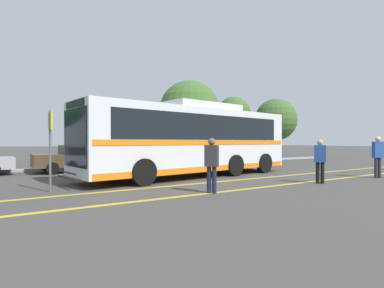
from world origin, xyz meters
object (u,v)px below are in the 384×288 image
object	(u,v)px
parked_car_2	(167,155)
transit_bus	(192,138)
tree_3	(276,120)
pedestrian_0	(212,162)
pedestrian_2	(320,158)
tree_2	(234,114)
pedestrian_1	(378,154)
parked_car_1	(77,158)
tree_1	(189,111)
bus_stop_sign	(50,141)

from	to	relation	value
parked_car_2	transit_bus	bearing A→B (deg)	167.13
parked_car_2	tree_3	size ratio (longest dim) A/B	0.83
transit_bus	parked_car_2	world-z (taller)	transit_bus
parked_car_2	pedestrian_0	size ratio (longest dim) A/B	2.81
pedestrian_2	tree_3	bearing A→B (deg)	-76.42
tree_2	tree_3	world-z (taller)	tree_2
pedestrian_0	pedestrian_1	size ratio (longest dim) A/B	0.93
parked_car_2	pedestrian_1	xyz separation A→B (m)	(5.17, -10.19, 0.33)
pedestrian_1	parked_car_1	bearing A→B (deg)	-15.97
tree_1	pedestrian_1	bearing A→B (deg)	-87.15
transit_bus	pedestrian_2	xyz separation A→B (m)	(2.82, -4.71, -0.80)
parked_car_2	bus_stop_sign	size ratio (longest dim) A/B	1.86
pedestrian_0	bus_stop_sign	distance (m)	5.18
parked_car_2	tree_2	size ratio (longest dim) A/B	0.79
parked_car_1	pedestrian_0	world-z (taller)	pedestrian_0
pedestrian_2	tree_1	size ratio (longest dim) A/B	0.25
pedestrian_0	pedestrian_1	xyz separation A→B (m)	(8.59, -0.76, 0.09)
pedestrian_0	pedestrian_1	world-z (taller)	pedestrian_1
pedestrian_0	parked_car_1	bearing A→B (deg)	-26.35
parked_car_2	pedestrian_1	size ratio (longest dim) A/B	2.61
parked_car_2	pedestrian_2	bearing A→B (deg)	-169.48
bus_stop_sign	tree_3	bearing A→B (deg)	-72.59
parked_car_2	tree_1	size ratio (longest dim) A/B	0.71
transit_bus	parked_car_1	xyz separation A→B (m)	(-4.09, 5.18, -1.03)
transit_bus	bus_stop_sign	distance (m)	6.33
parked_car_2	tree_3	bearing A→B (deg)	-73.81
tree_2	pedestrian_0	bearing A→B (deg)	-132.23
transit_bus	tree_2	distance (m)	16.86
tree_2	parked_car_2	bearing A→B (deg)	-150.17
parked_car_2	parked_car_1	bearing A→B (deg)	93.00
pedestrian_2	tree_2	world-z (taller)	tree_2
parked_car_1	bus_stop_sign	world-z (taller)	bus_stop_sign
transit_bus	pedestrian_0	bearing A→B (deg)	147.70
bus_stop_sign	tree_3	xyz separation A→B (m)	(21.33, 9.81, 2.14)
transit_bus	pedestrian_2	bearing A→B (deg)	-156.39
parked_car_1	pedestrian_1	xyz separation A→B (m)	(10.71, -10.16, 0.34)
parked_car_1	bus_stop_sign	distance (m)	6.87
pedestrian_1	tree_2	bearing A→B (deg)	-81.27
pedestrian_1	tree_1	world-z (taller)	tree_1
transit_bus	parked_car_1	world-z (taller)	transit_bus
tree_2	tree_1	bearing A→B (deg)	-165.01
bus_stop_sign	tree_1	bearing A→B (deg)	-55.03
tree_2	pedestrian_1	bearing A→B (deg)	-108.78
parked_car_1	tree_3	world-z (taller)	tree_3
pedestrian_0	bus_stop_sign	xyz separation A→B (m)	(-4.23, 2.92, 0.65)
parked_car_1	tree_2	distance (m)	17.79
bus_stop_sign	transit_bus	bearing A→B (deg)	-85.45
parked_car_2	tree_2	xyz separation A→B (m)	(10.73, 6.15, 3.68)
parked_car_1	tree_1	distance (m)	11.49
pedestrian_0	pedestrian_2	bearing A→B (deg)	-135.01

